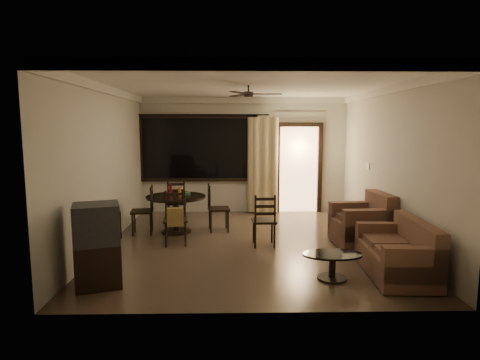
{
  "coord_description": "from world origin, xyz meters",
  "views": [
    {
      "loc": [
        -0.29,
        -7.03,
        2.08
      ],
      "look_at": [
        -0.14,
        0.2,
        1.13
      ],
      "focal_mm": 30.0,
      "sensor_mm": 36.0,
      "label": 1
    }
  ],
  "objects_px": {
    "dining_table": "(176,204)",
    "dining_chair_south": "(176,228)",
    "sofa": "(400,254)",
    "dining_chair_west": "(143,220)",
    "side_chair": "(264,230)",
    "dining_chair_north": "(177,210)",
    "coffee_table": "(332,262)",
    "tv_cabinet": "(98,245)",
    "armchair": "(364,224)",
    "dining_chair_east": "(218,217)"
  },
  "relations": [
    {
      "from": "dining_table",
      "to": "dining_chair_south",
      "type": "xyz_separation_m",
      "value": [
        0.11,
        -0.85,
        -0.28
      ]
    },
    {
      "from": "dining_chair_south",
      "to": "sofa",
      "type": "xyz_separation_m",
      "value": [
        3.36,
        -1.6,
        0.01
      ]
    },
    {
      "from": "dining_chair_west",
      "to": "side_chair",
      "type": "relative_size",
      "value": 1.01
    },
    {
      "from": "dining_table",
      "to": "dining_chair_north",
      "type": "height_order",
      "value": "dining_table"
    },
    {
      "from": "coffee_table",
      "to": "tv_cabinet",
      "type": "bearing_deg",
      "value": -176.9
    },
    {
      "from": "coffee_table",
      "to": "dining_chair_north",
      "type": "bearing_deg",
      "value": 127.85
    },
    {
      "from": "dining_chair_west",
      "to": "dining_chair_north",
      "type": "height_order",
      "value": "same"
    },
    {
      "from": "dining_chair_west",
      "to": "dining_chair_south",
      "type": "xyz_separation_m",
      "value": [
        0.74,
        -0.75,
        0.02
      ]
    },
    {
      "from": "dining_chair_west",
      "to": "side_chair",
      "type": "xyz_separation_m",
      "value": [
        2.31,
        -0.84,
        -0.0
      ]
    },
    {
      "from": "dining_table",
      "to": "coffee_table",
      "type": "xyz_separation_m",
      "value": [
        2.49,
        -2.55,
        -0.34
      ]
    },
    {
      "from": "dining_chair_west",
      "to": "dining_chair_south",
      "type": "height_order",
      "value": "same"
    },
    {
      "from": "dining_table",
      "to": "tv_cabinet",
      "type": "height_order",
      "value": "tv_cabinet"
    },
    {
      "from": "tv_cabinet",
      "to": "side_chair",
      "type": "distance_m",
      "value": 2.94
    },
    {
      "from": "dining_chair_south",
      "to": "side_chair",
      "type": "relative_size",
      "value": 1.01
    },
    {
      "from": "dining_table",
      "to": "armchair",
      "type": "height_order",
      "value": "dining_table"
    },
    {
      "from": "coffee_table",
      "to": "side_chair",
      "type": "bearing_deg",
      "value": 116.94
    },
    {
      "from": "dining_chair_west",
      "to": "dining_chair_north",
      "type": "bearing_deg",
      "value": 141.53
    },
    {
      "from": "dining_chair_west",
      "to": "dining_chair_south",
      "type": "distance_m",
      "value": 1.05
    },
    {
      "from": "sofa",
      "to": "dining_chair_west",
      "type": "bearing_deg",
      "value": 153.48
    },
    {
      "from": "armchair",
      "to": "coffee_table",
      "type": "distance_m",
      "value": 1.87
    },
    {
      "from": "coffee_table",
      "to": "armchair",
      "type": "bearing_deg",
      "value": 58.93
    },
    {
      "from": "dining_chair_north",
      "to": "tv_cabinet",
      "type": "height_order",
      "value": "tv_cabinet"
    },
    {
      "from": "dining_table",
      "to": "coffee_table",
      "type": "height_order",
      "value": "dining_table"
    },
    {
      "from": "tv_cabinet",
      "to": "sofa",
      "type": "height_order",
      "value": "tv_cabinet"
    },
    {
      "from": "dining_chair_north",
      "to": "dining_chair_east",
      "type": "bearing_deg",
      "value": 136.76
    },
    {
      "from": "tv_cabinet",
      "to": "armchair",
      "type": "height_order",
      "value": "tv_cabinet"
    },
    {
      "from": "dining_table",
      "to": "armchair",
      "type": "bearing_deg",
      "value": -15.51
    },
    {
      "from": "sofa",
      "to": "dining_chair_east",
      "type": "bearing_deg",
      "value": 139.12
    },
    {
      "from": "dining_table",
      "to": "side_chair",
      "type": "height_order",
      "value": "dining_table"
    },
    {
      "from": "dining_table",
      "to": "dining_chair_east",
      "type": "bearing_deg",
      "value": 7.09
    },
    {
      "from": "dining_chair_south",
      "to": "tv_cabinet",
      "type": "distance_m",
      "value": 2.03
    },
    {
      "from": "dining_chair_east",
      "to": "sofa",
      "type": "height_order",
      "value": "dining_chair_east"
    },
    {
      "from": "dining_chair_west",
      "to": "armchair",
      "type": "distance_m",
      "value": 4.18
    },
    {
      "from": "dining_chair_east",
      "to": "tv_cabinet",
      "type": "bearing_deg",
      "value": 145.22
    },
    {
      "from": "dining_table",
      "to": "side_chair",
      "type": "xyz_separation_m",
      "value": [
        1.67,
        -0.95,
        -0.3
      ]
    },
    {
      "from": "dining_chair_east",
      "to": "side_chair",
      "type": "relative_size",
      "value": 1.01
    },
    {
      "from": "dining_table",
      "to": "dining_chair_south",
      "type": "height_order",
      "value": "dining_table"
    },
    {
      "from": "dining_chair_east",
      "to": "dining_table",
      "type": "bearing_deg",
      "value": 89.92
    },
    {
      "from": "dining_chair_south",
      "to": "coffee_table",
      "type": "xyz_separation_m",
      "value": [
        2.38,
        -1.7,
        -0.06
      ]
    },
    {
      "from": "armchair",
      "to": "coffee_table",
      "type": "relative_size",
      "value": 1.18
    },
    {
      "from": "dining_chair_east",
      "to": "tv_cabinet",
      "type": "xyz_separation_m",
      "value": [
        -1.48,
        -2.82,
        0.27
      ]
    },
    {
      "from": "tv_cabinet",
      "to": "side_chair",
      "type": "relative_size",
      "value": 1.17
    },
    {
      "from": "armchair",
      "to": "dining_chair_east",
      "type": "bearing_deg",
      "value": 153.82
    },
    {
      "from": "dining_chair_west",
      "to": "side_chair",
      "type": "bearing_deg",
      "value": 62.84
    },
    {
      "from": "dining_chair_east",
      "to": "armchair",
      "type": "xyz_separation_m",
      "value": [
        2.62,
        -1.06,
        0.1
      ]
    },
    {
      "from": "dining_chair_north",
      "to": "armchair",
      "type": "relative_size",
      "value": 0.97
    },
    {
      "from": "dining_chair_west",
      "to": "dining_chair_east",
      "type": "relative_size",
      "value": 1.0
    },
    {
      "from": "dining_chair_north",
      "to": "armchair",
      "type": "distance_m",
      "value": 3.95
    },
    {
      "from": "dining_table",
      "to": "tv_cabinet",
      "type": "xyz_separation_m",
      "value": [
        -0.65,
        -2.72,
        -0.03
      ]
    },
    {
      "from": "dining_chair_west",
      "to": "coffee_table",
      "type": "height_order",
      "value": "dining_chair_west"
    }
  ]
}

